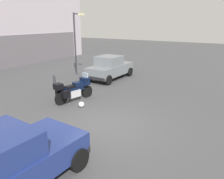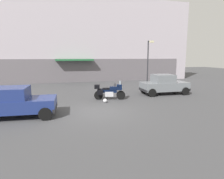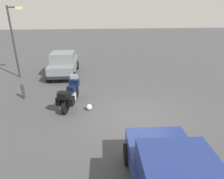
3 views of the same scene
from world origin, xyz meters
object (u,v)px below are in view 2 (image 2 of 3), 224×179
(car_sedan_far, at_px, (10,102))
(bollard_curbside, at_px, (115,88))
(motorcycle, at_px, (109,91))
(helmet, at_px, (105,101))
(streetlamp_curbside, at_px, (148,60))
(car_hatchback_near, at_px, (164,84))

(car_sedan_far, distance_m, bollard_curbside, 8.81)
(motorcycle, height_order, helmet, motorcycle)
(helmet, relative_size, bollard_curbside, 0.33)
(motorcycle, xyz_separation_m, streetlamp_curbside, (4.75, 3.76, 2.17))
(helmet, bearing_deg, bollard_curbside, 64.91)
(motorcycle, relative_size, helmet, 7.98)
(motorcycle, relative_size, bollard_curbside, 2.62)
(motorcycle, xyz_separation_m, helmet, (-0.49, -0.89, -0.48))
(car_hatchback_near, relative_size, car_sedan_far, 0.84)
(car_hatchback_near, relative_size, streetlamp_curbside, 0.85)
(car_hatchback_near, bearing_deg, streetlamp_curbside, 93.37)
(helmet, height_order, car_sedan_far, car_sedan_far)
(motorcycle, distance_m, bollard_curbside, 2.75)
(car_hatchback_near, height_order, streetlamp_curbside, streetlamp_curbside)
(streetlamp_curbside, bearing_deg, bollard_curbside, -161.27)
(helmet, xyz_separation_m, bollard_curbside, (1.59, 3.40, 0.31))
(helmet, relative_size, car_hatchback_near, 0.07)
(motorcycle, distance_m, helmet, 1.12)
(motorcycle, xyz_separation_m, car_hatchback_near, (4.88, 0.89, 0.19))
(motorcycle, relative_size, car_hatchback_near, 0.57)
(motorcycle, distance_m, car_hatchback_near, 4.96)
(helmet, bearing_deg, motorcycle, 60.94)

